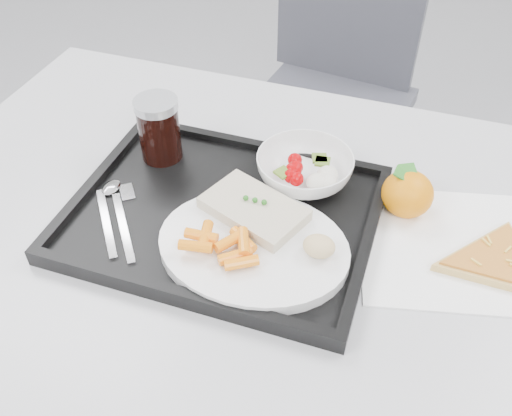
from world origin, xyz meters
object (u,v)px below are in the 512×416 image
tray (224,215)px  dinner_plate (253,247)px  table (270,258)px  pizza_slice (497,262)px  tangerine (407,194)px  salad_bowl (305,169)px  cola_glass (159,128)px  chair (335,71)px

tray → dinner_plate: size_ratio=1.67×
tray → table: bearing=3.5°
dinner_plate → pizza_slice: size_ratio=1.08×
dinner_plate → tangerine: (0.19, 0.17, 0.01)m
tray → tangerine: (0.26, 0.11, 0.03)m
salad_bowl → pizza_slice: bearing=-14.3°
cola_glass → salad_bowl: bearing=3.3°
table → cola_glass: cola_glass is taller
dinner_plate → cola_glass: size_ratio=2.50×
dinner_plate → salad_bowl: 0.17m
chair → cola_glass: bearing=-100.3°
table → salad_bowl: bearing=78.8°
salad_bowl → pizza_slice: size_ratio=0.61×
salad_bowl → tangerine: size_ratio=1.84×
cola_glass → pizza_slice: size_ratio=0.43×
chair → tray: chair is taller
chair → salad_bowl: 0.80m
tangerine → table: bearing=-150.5°
pizza_slice → table: bearing=-174.7°
pizza_slice → tangerine: bearing=152.0°
salad_bowl → tangerine: (0.16, -0.00, -0.00)m
salad_bowl → cola_glass: 0.24m
tray → pizza_slice: bearing=4.9°
table → cola_glass: bearing=157.5°
dinner_plate → salad_bowl: salad_bowl is taller
pizza_slice → cola_glass: bearing=173.4°
tray → salad_bowl: 0.15m
tray → cola_glass: size_ratio=4.17×
table → dinner_plate: 0.11m
dinner_plate → table: bearing=85.8°
salad_bowl → dinner_plate: bearing=-98.5°
chair → pizza_slice: chair is taller
tray → cola_glass: 0.19m
dinner_plate → tangerine: 0.25m
tangerine → pizza_slice: size_ratio=0.33×
pizza_slice → chair: bearing=115.8°
chair → tangerine: size_ratio=11.27×
tangerine → pizza_slice: 0.16m
cola_glass → tangerine: bearing=1.6°
chair → dinner_plate: size_ratio=3.44×
chair → table: bearing=-84.6°
tray → salad_bowl: (0.09, 0.11, 0.03)m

